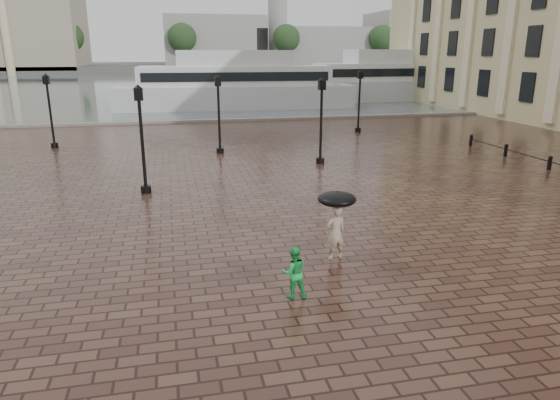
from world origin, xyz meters
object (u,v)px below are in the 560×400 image
object	(u,v)px
child_pedestrian	(294,272)
ferry_far	(395,79)
adult_pedestrian	(336,233)
ferry_near	(235,85)
street_lamps	(226,114)

from	to	relation	value
child_pedestrian	ferry_far	size ratio (longest dim) A/B	0.05
adult_pedestrian	child_pedestrian	xyz separation A→B (m)	(-1.75, -2.05, -0.14)
adult_pedestrian	ferry_near	distance (m)	40.97
street_lamps	ferry_near	bearing A→B (deg)	81.33
ferry_far	street_lamps	bearing A→B (deg)	-132.86
ferry_near	ferry_far	size ratio (longest dim) A/B	0.98
adult_pedestrian	child_pedestrian	world-z (taller)	adult_pedestrian
street_lamps	ferry_near	size ratio (longest dim) A/B	0.86
street_lamps	child_pedestrian	xyz separation A→B (m)	(-0.49, -18.18, -1.66)
ferry_near	street_lamps	bearing A→B (deg)	-96.17
adult_pedestrian	street_lamps	bearing A→B (deg)	-94.12
child_pedestrian	ferry_far	distance (m)	54.27
adult_pedestrian	ferry_far	world-z (taller)	ferry_far
street_lamps	ferry_far	size ratio (longest dim) A/B	0.84
street_lamps	child_pedestrian	distance (m)	18.26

